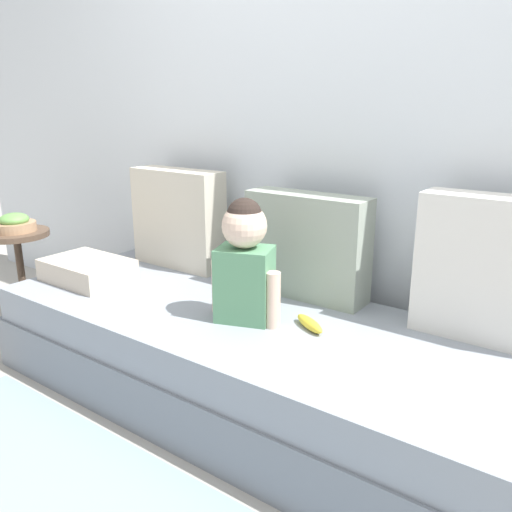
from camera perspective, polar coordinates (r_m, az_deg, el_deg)
The scene contains 11 objects.
ground_plane at distance 2.22m, azimuth 0.60°, elevation -16.14°, with size 12.00×12.00×0.00m, color #B2ADA3.
back_wall at distance 2.35m, azimuth 8.84°, elevation 14.36°, with size 5.62×0.10×2.24m, color silver.
couch at distance 2.12m, azimuth 0.62°, elevation -11.78°, with size 2.42×0.85×0.39m.
throw_pillow_left at distance 2.67m, azimuth -8.46°, elevation 4.08°, with size 0.50×0.16×0.49m, color beige.
throw_pillow_center at distance 2.23m, azimuth 5.53°, elevation 1.11°, with size 0.54×0.16×0.44m, color #99A393.
throw_pillow_right at distance 1.96m, azimuth 24.71°, elevation -1.47°, with size 0.53×0.16×0.51m, color silver.
toddler at distance 1.96m, azimuth -1.25°, elevation -0.48°, with size 0.32×0.22×0.47m.
banana at distance 1.96m, azimuth 5.87°, elevation -7.33°, with size 0.17×0.04×0.04m, color yellow.
folded_blanket at distance 2.58m, azimuth -17.89°, elevation -1.47°, with size 0.40×0.28×0.10m, color beige.
side_table at distance 3.15m, azimuth -24.45°, elevation 0.24°, with size 0.34×0.34×0.52m.
fruit_bowl at distance 3.11m, azimuth -24.81°, elevation 3.21°, with size 0.22×0.22×0.10m.
Camera 1 is at (1.08, -1.53, 1.20)m, focal length 36.71 mm.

